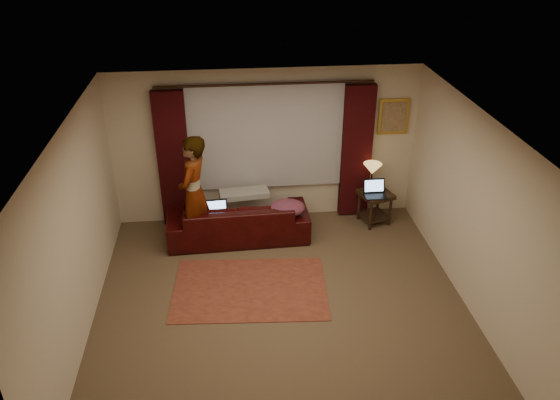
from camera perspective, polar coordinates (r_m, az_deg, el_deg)
The scene contains 20 objects.
floor at distance 7.54m, azimuth 0.20°, elevation -11.17°, with size 5.00×5.00×0.01m, color brown.
ceiling at distance 6.20m, azimuth 0.25°, elevation 7.65°, with size 5.00×5.00×0.02m, color silver.
wall_back at distance 8.99m, azimuth -1.51°, elevation 5.61°, with size 5.00×0.02×2.60m, color beige.
wall_front at distance 4.84m, azimuth 3.60°, elevation -18.18°, with size 5.00×0.02×2.60m, color beige.
wall_left at distance 7.00m, azimuth -20.62°, elevation -3.61°, with size 0.02×5.00×2.60m, color beige.
wall_right at distance 7.44m, azimuth 19.75°, elevation -1.46°, with size 0.02×5.00×2.60m, color beige.
sheer_curtain at distance 8.86m, azimuth -1.49°, elevation 6.65°, with size 2.50×0.05×1.80m, color #A7A7AF.
drape_left at distance 8.96m, azimuth -11.07°, elevation 4.13°, with size 0.50×0.14×2.30m, color black.
drape_right at distance 9.17m, azimuth 7.97°, elevation 4.98°, with size 0.50×0.14×2.30m, color black.
curtain_rod at distance 8.52m, azimuth -1.54°, elevation 12.01°, with size 0.04×0.04×3.40m, color black.
picture_frame at distance 9.19m, azimuth 11.78°, elevation 8.54°, with size 0.50×0.04×0.60m, color #B78D32.
sofa at distance 8.76m, azimuth -4.42°, elevation -1.33°, with size 2.25×0.97×0.91m, color black.
throw_blanket at distance 8.76m, azimuth -3.83°, elevation 2.10°, with size 0.79×0.32×0.09m, color gray.
clothing_pile at distance 8.61m, azimuth 0.72°, elevation -0.88°, with size 0.58×0.44×0.24m, color brown.
laptop_sofa at distance 8.56m, azimuth -6.65°, elevation -1.22°, with size 0.36×0.39×0.26m, color black, non-canonical shape.
area_rug at distance 7.85m, azimuth -3.16°, elevation -9.22°, with size 2.16×1.44×0.01m, color brown.
end_table at distance 9.36m, azimuth 9.84°, elevation -0.77°, with size 0.49×0.49×0.57m, color black.
tiffany_lamp at distance 9.19m, azimuth 9.55°, elevation 2.38°, with size 0.30×0.30×0.49m, color olive, non-canonical shape.
laptop_table at distance 9.05m, azimuth 10.00°, elevation 1.09°, with size 0.35×0.39×0.26m, color black, non-canonical shape.
person at distance 8.41m, azimuth -8.98°, elevation 0.69°, with size 0.54×0.54×1.86m, color gray.
Camera 1 is at (-0.63, -5.75, 4.83)m, focal length 35.00 mm.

